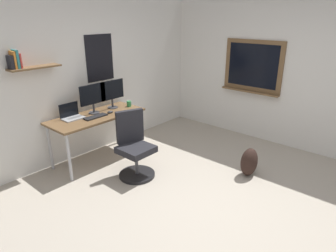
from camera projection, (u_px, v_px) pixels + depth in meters
ground_plane at (208, 204)px, 3.72m from camera, size 5.20×5.20×0.00m
wall_back at (84, 75)px, 4.76m from camera, size 5.00×0.30×2.60m
wall_right at (293, 72)px, 5.00m from camera, size 0.22×5.00×2.60m
desk at (97, 119)px, 4.66m from camera, size 1.50×0.64×0.75m
office_chair at (134, 149)px, 4.28m from camera, size 0.53×0.55×0.95m
laptop at (72, 115)px, 4.47m from camera, size 0.31×0.21×0.23m
monitor_primary at (93, 97)px, 4.63m from camera, size 0.46×0.17×0.46m
monitor_secondary at (112, 92)px, 4.90m from camera, size 0.46×0.17×0.46m
keyboard at (96, 117)px, 4.53m from camera, size 0.37×0.13×0.02m
computer_mouse at (110, 112)px, 4.73m from camera, size 0.10×0.06×0.03m
coffee_mug at (129, 104)px, 5.06m from camera, size 0.08×0.08×0.09m
backpack at (249, 162)px, 4.32m from camera, size 0.32×0.22×0.42m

